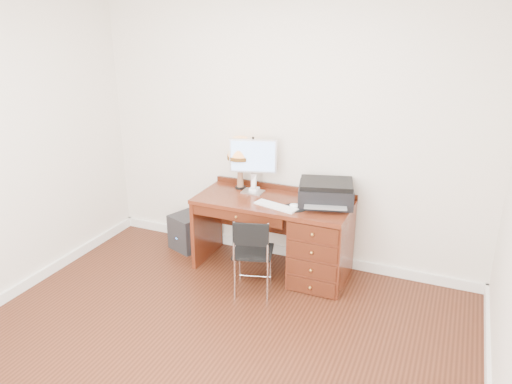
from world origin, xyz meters
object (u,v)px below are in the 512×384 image
at_px(monitor, 254,159).
at_px(leg_lamp, 240,152).
at_px(chair, 251,248).
at_px(printer, 326,193).
at_px(equipment_box, 188,231).
at_px(phone, 254,186).
at_px(desk, 304,237).

height_order(monitor, leg_lamp, monitor).
bearing_deg(chair, printer, 32.58).
distance_m(monitor, chair, 0.93).
bearing_deg(equipment_box, monitor, 23.93).
bearing_deg(phone, chair, -66.97).
distance_m(printer, chair, 0.88).
relative_size(monitor, equipment_box, 1.41).
distance_m(desk, monitor, 0.91).
height_order(leg_lamp, equipment_box, leg_lamp).
height_order(desk, leg_lamp, leg_lamp).
height_order(monitor, equipment_box, monitor).
distance_m(printer, leg_lamp, 0.96).
relative_size(desk, phone, 8.53).
bearing_deg(leg_lamp, printer, -5.04).
bearing_deg(monitor, desk, -29.63).
relative_size(leg_lamp, phone, 3.00).
distance_m(chair, equipment_box, 1.18).
distance_m(monitor, printer, 0.79).
distance_m(desk, equipment_box, 1.37).
xyz_separation_m(monitor, leg_lamp, (-0.17, 0.04, 0.05)).
height_order(printer, equipment_box, printer).
height_order(desk, monitor, monitor).
bearing_deg(monitor, printer, -19.49).
distance_m(printer, equipment_box, 1.65).
distance_m(desk, phone, 0.72).
xyz_separation_m(phone, equipment_box, (-0.76, -0.06, -0.61)).
distance_m(phone, chair, 0.77).
relative_size(desk, chair, 2.02).
height_order(printer, leg_lamp, leg_lamp).
height_order(leg_lamp, phone, leg_lamp).
bearing_deg(desk, monitor, 166.52).
relative_size(leg_lamp, equipment_box, 1.38).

